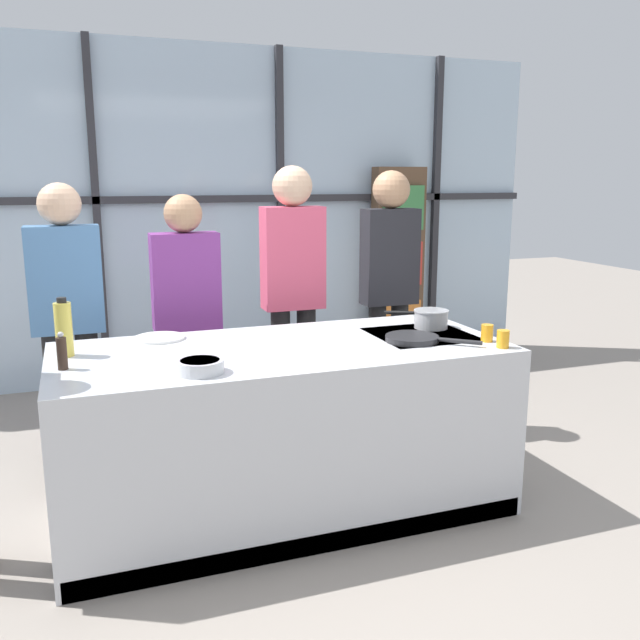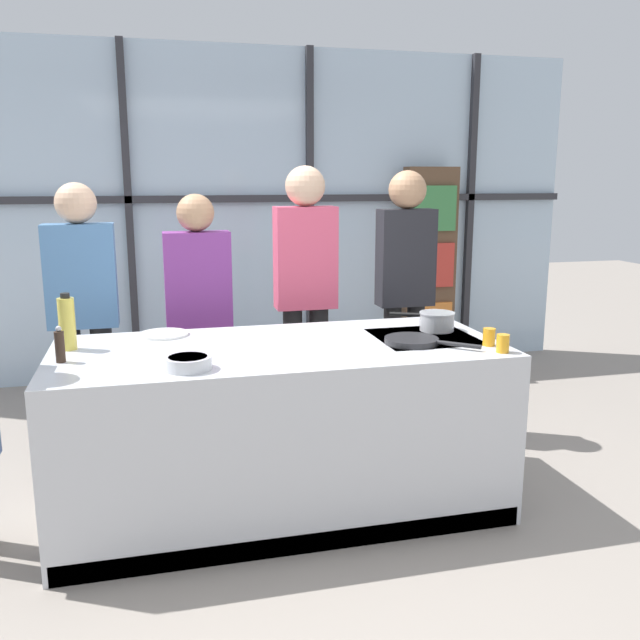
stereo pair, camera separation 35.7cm
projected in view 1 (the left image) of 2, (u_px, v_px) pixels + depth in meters
The scene contains 16 objects.
ground_plane at pixel (285, 507), 3.61m from camera, with size 18.00×18.00×0.00m, color gray.
back_window_wall at pixel (192, 215), 5.72m from camera, with size 6.40×0.10×2.80m.
bookshelf at pixel (398, 267), 6.27m from camera, with size 0.48×0.19×1.81m.
demo_island at pixel (284, 429), 3.51m from camera, with size 2.26×1.00×0.88m.
spectator_far_left at pixel (68, 309), 3.87m from camera, with size 0.40×0.24×1.69m.
spectator_center_left at pixel (187, 309), 4.11m from camera, with size 0.40×0.23×1.62m.
spectator_center_right at pixel (293, 284), 4.31m from camera, with size 0.39×0.25×1.79m.
spectator_far_right at pixel (389, 280), 4.54m from camera, with size 0.37×0.25×1.76m.
frying_pan at pixel (414, 338), 3.52m from camera, with size 0.42×0.39×0.03m.
saucepan at pixel (430, 318), 3.83m from camera, with size 0.34×0.22×0.10m.
white_plate at pixel (160, 338), 3.58m from camera, with size 0.27×0.27×0.01m, color white.
mixing_bowl at pixel (200, 366), 2.95m from camera, with size 0.21×0.21×0.06m.
oil_bottle at pixel (64, 329), 3.21m from camera, with size 0.08×0.08×0.28m.
pepper_grinder at pixel (62, 352), 3.00m from camera, with size 0.04×0.04×0.17m.
juice_glass_near at pixel (503, 339), 3.39m from camera, with size 0.06×0.06×0.09m, color orange.
juice_glass_far at pixel (487, 333), 3.52m from camera, with size 0.06×0.06×0.09m, color orange.
Camera 1 is at (-0.96, -3.19, 1.72)m, focal length 38.00 mm.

